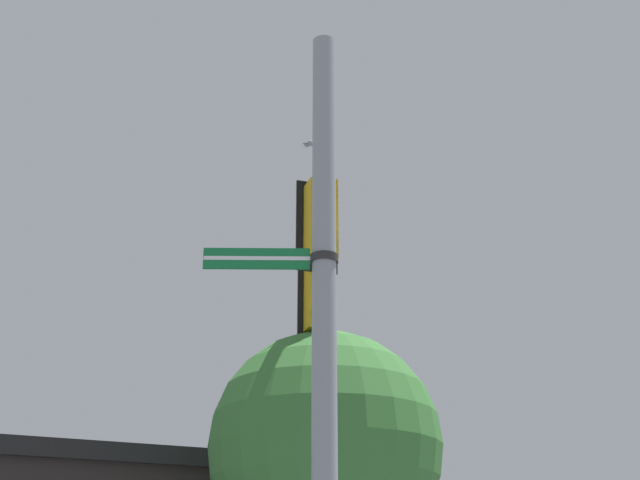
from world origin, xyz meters
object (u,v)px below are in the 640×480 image
Objects in this scene: street_name_sign at (288,259)px; bird_flying at (312,144)px; traffic_light_mid_inner at (318,297)px; traffic_light_nearest_pole at (321,221)px.

bird_flying is at bearing -109.31° from street_name_sign.
street_name_sign is at bearing 68.48° from traffic_light_mid_inner.
bird_flying is at bearing -106.32° from traffic_light_nearest_pole.
traffic_light_mid_inner is 1.01× the size of street_name_sign.
bird_flying is (-2.49, -7.09, 5.41)m from street_name_sign.
traffic_light_nearest_pole is 1.01× the size of street_name_sign.
street_name_sign is at bearing 70.69° from bird_flying.
traffic_light_mid_inner is at bearing 74.49° from bird_flying.
traffic_light_nearest_pole is 2.19m from street_name_sign.
bird_flying is at bearing -105.51° from traffic_light_mid_inner.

